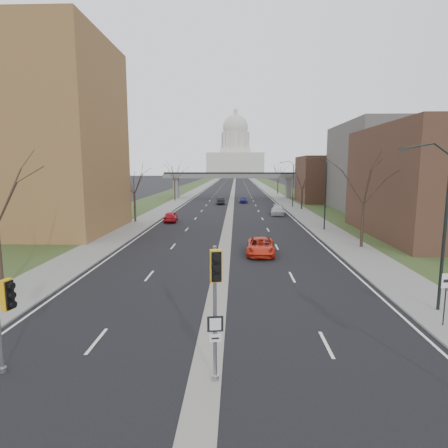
# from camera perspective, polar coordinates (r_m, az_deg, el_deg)

# --- Properties ---
(ground) EXTENTS (700.00, 700.00, 0.00)m
(ground) POSITION_cam_1_polar(r_m,az_deg,el_deg) (15.30, -2.65, -21.00)
(ground) COLOR black
(ground) RESTS_ON ground
(road_surface) EXTENTS (20.00, 600.00, 0.01)m
(road_surface) POSITION_cam_1_polar(r_m,az_deg,el_deg) (163.44, 1.52, 5.93)
(road_surface) COLOR black
(road_surface) RESTS_ON ground
(median_strip) EXTENTS (1.20, 600.00, 0.02)m
(median_strip) POSITION_cam_1_polar(r_m,az_deg,el_deg) (163.44, 1.52, 5.92)
(median_strip) COLOR gray
(median_strip) RESTS_ON ground
(sidewalk_right) EXTENTS (4.00, 600.00, 0.12)m
(sidewalk_right) POSITION_cam_1_polar(r_m,az_deg,el_deg) (163.79, 5.74, 5.91)
(sidewalk_right) COLOR gray
(sidewalk_right) RESTS_ON ground
(sidewalk_left) EXTENTS (4.00, 600.00, 0.12)m
(sidewalk_left) POSITION_cam_1_polar(r_m,az_deg,el_deg) (163.96, -2.70, 5.95)
(sidewalk_left) COLOR gray
(sidewalk_left) RESTS_ON ground
(grass_verge_right) EXTENTS (8.00, 600.00, 0.10)m
(grass_verge_right) POSITION_cam_1_polar(r_m,az_deg,el_deg) (164.30, 7.84, 5.88)
(grass_verge_right) COLOR #30431F
(grass_verge_right) RESTS_ON ground
(grass_verge_left) EXTENTS (8.00, 600.00, 0.10)m
(grass_verge_left) POSITION_cam_1_polar(r_m,az_deg,el_deg) (164.54, -4.80, 5.93)
(grass_verge_left) COLOR #30431F
(grass_verge_left) RESTS_ON ground
(apartment_building) EXTENTS (25.00, 16.00, 22.00)m
(apartment_building) POSITION_cam_1_polar(r_m,az_deg,el_deg) (51.16, -30.75, 11.26)
(apartment_building) COLOR brown
(apartment_building) RESTS_ON ground
(commercial_block_mid) EXTENTS (18.00, 22.00, 15.00)m
(commercial_block_mid) POSITION_cam_1_polar(r_m,az_deg,el_deg) (70.59, 24.54, 7.77)
(commercial_block_mid) COLOR #5E5C56
(commercial_block_mid) RESTS_ON ground
(commercial_block_far) EXTENTS (14.00, 14.00, 10.00)m
(commercial_block_far) POSITION_cam_1_polar(r_m,az_deg,el_deg) (85.88, 16.09, 6.54)
(commercial_block_far) COLOR #4E3524
(commercial_block_far) RESTS_ON ground
(pedestrian_bridge) EXTENTS (34.00, 3.00, 6.45)m
(pedestrian_bridge) POSITION_cam_1_polar(r_m,az_deg,el_deg) (93.31, 1.23, 6.91)
(pedestrian_bridge) COLOR slate
(pedestrian_bridge) RESTS_ON ground
(capitol) EXTENTS (48.00, 42.00, 55.75)m
(capitol) POSITION_cam_1_polar(r_m,az_deg,el_deg) (333.45, 1.74, 10.47)
(capitol) COLOR beige
(capitol) RESTS_ON ground
(streetlight_near) EXTENTS (2.61, 0.20, 8.70)m
(streetlight_near) POSITION_cam_1_polar(r_m,az_deg,el_deg) (21.66, 29.23, 5.92)
(streetlight_near) COLOR black
(streetlight_near) RESTS_ON sidewalk_right
(streetlight_mid) EXTENTS (2.61, 0.20, 8.70)m
(streetlight_mid) POSITION_cam_1_polar(r_m,az_deg,el_deg) (46.33, 14.35, 7.57)
(streetlight_mid) COLOR black
(streetlight_mid) RESTS_ON sidewalk_right
(streetlight_far) EXTENTS (2.61, 0.20, 8.70)m
(streetlight_far) POSITION_cam_1_polar(r_m,az_deg,el_deg) (71.95, 9.89, 7.97)
(streetlight_far) COLOR black
(streetlight_far) RESTS_ON sidewalk_right
(tree_left_b) EXTENTS (6.75, 6.75, 8.81)m
(tree_left_b) POSITION_cam_1_polar(r_m,az_deg,el_deg) (53.18, -13.58, 6.91)
(tree_left_b) COLOR #382B21
(tree_left_b) RESTS_ON sidewalk_left
(tree_left_c) EXTENTS (7.65, 7.65, 9.99)m
(tree_left_c) POSITION_cam_1_polar(r_m,az_deg,el_deg) (86.42, -7.57, 8.17)
(tree_left_c) COLOR #382B21
(tree_left_c) RESTS_ON sidewalk_left
(tree_right_a) EXTENTS (7.20, 7.20, 9.40)m
(tree_right_a) POSITION_cam_1_polar(r_m,az_deg,el_deg) (37.23, 20.68, 6.62)
(tree_right_a) COLOR #382B21
(tree_right_a) RESTS_ON sidewalk_right
(tree_right_b) EXTENTS (6.30, 6.30, 8.22)m
(tree_right_b) POSITION_cam_1_polar(r_m,az_deg,el_deg) (69.31, 11.87, 6.96)
(tree_right_b) COLOR #382B21
(tree_right_b) RESTS_ON sidewalk_right
(tree_right_c) EXTENTS (7.65, 7.65, 9.99)m
(tree_right_c) POSITION_cam_1_polar(r_m,az_deg,el_deg) (108.91, 8.26, 8.22)
(tree_right_c) COLOR #382B21
(tree_right_c) RESTS_ON sidewalk_right
(signal_pole_median) EXTENTS (0.58, 0.82, 4.92)m
(signal_pole_median) POSITION_cam_1_polar(r_m,az_deg,el_deg) (12.84, -1.29, -10.15)
(signal_pole_median) COLOR gray
(signal_pole_median) RESTS_ON ground
(speed_limit_sign) EXTENTS (0.55, 0.12, 2.55)m
(speed_limit_sign) POSITION_cam_1_polar(r_m,az_deg,el_deg) (20.66, 30.73, -8.61)
(speed_limit_sign) COLOR black
(speed_limit_sign) RESTS_ON sidewalk_right
(car_left_near) EXTENTS (2.06, 4.47, 1.48)m
(car_left_near) POSITION_cam_1_polar(r_m,az_deg,el_deg) (53.23, -8.11, 1.14)
(car_left_near) COLOR red
(car_left_near) RESTS_ON ground
(car_left_far) EXTENTS (1.98, 4.43, 1.41)m
(car_left_far) POSITION_cam_1_polar(r_m,az_deg,el_deg) (78.18, -0.56, 3.55)
(car_left_far) COLOR black
(car_left_far) RESTS_ON ground
(car_right_near) EXTENTS (2.70, 5.34, 1.45)m
(car_right_near) POSITION_cam_1_polar(r_m,az_deg,el_deg) (33.01, 5.61, -3.40)
(car_right_near) COLOR red
(car_right_near) RESTS_ON ground
(car_right_mid) EXTENTS (2.79, 5.49, 1.53)m
(car_right_mid) POSITION_cam_1_polar(r_m,az_deg,el_deg) (61.18, 8.22, 2.12)
(car_right_mid) COLOR #B8BAC1
(car_right_mid) RESTS_ON ground
(car_right_far) EXTENTS (1.80, 4.23, 1.42)m
(car_right_far) POSITION_cam_1_polar(r_m,az_deg,el_deg) (81.51, 2.98, 3.75)
(car_right_far) COLOR navy
(car_right_far) RESTS_ON ground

